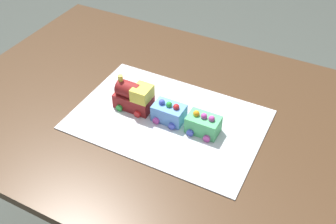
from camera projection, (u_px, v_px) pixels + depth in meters
name	position (u px, v px, depth m)	size (l,w,h in m)	color
dining_table	(157.00, 130.00, 1.38)	(1.40, 1.00, 0.74)	#4C331E
cake_board	(168.00, 119.00, 1.26)	(0.60, 0.40, 0.00)	silver
cake_locomotive	(134.00, 96.00, 1.28)	(0.14, 0.08, 0.12)	maroon
cake_car_flatbed_sky_blue	(169.00, 112.00, 1.24)	(0.10, 0.08, 0.07)	#669EEA
cake_car_hopper_mint_green	(203.00, 124.00, 1.20)	(0.10, 0.08, 0.07)	#59CC7A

